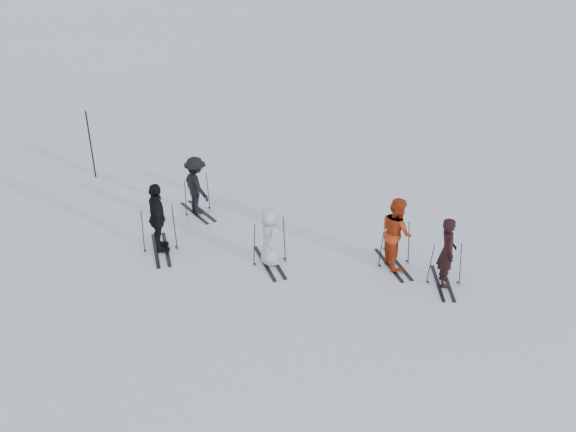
% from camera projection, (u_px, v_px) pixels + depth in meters
% --- Properties ---
extents(ground, '(120.00, 120.00, 0.00)m').
position_uv_depth(ground, '(306.00, 266.00, 16.49)').
color(ground, silver).
rests_on(ground, ground).
extents(skier_near_dark, '(0.69, 0.78, 1.79)m').
position_uv_depth(skier_near_dark, '(447.00, 253.00, 15.39)').
color(skier_near_dark, black).
rests_on(skier_near_dark, ground).
extents(skier_red, '(0.88, 1.04, 1.89)m').
position_uv_depth(skier_red, '(396.00, 233.00, 16.11)').
color(skier_red, '#B23514').
rests_on(skier_red, ground).
extents(skier_grey, '(0.60, 0.82, 1.54)m').
position_uv_depth(skier_grey, '(269.00, 237.00, 16.27)').
color(skier_grey, '#B6BCC1').
rests_on(skier_grey, ground).
extents(skier_uphill_left, '(0.71, 1.21, 1.93)m').
position_uv_depth(skier_uphill_left, '(158.00, 219.00, 16.73)').
color(skier_uphill_left, black).
rests_on(skier_uphill_left, ground).
extents(skier_uphill_far, '(0.79, 1.20, 1.74)m').
position_uv_depth(skier_uphill_far, '(196.00, 186.00, 18.67)').
color(skier_uphill_far, black).
rests_on(skier_uphill_far, ground).
extents(skis_near_dark, '(1.84, 1.55, 1.18)m').
position_uv_depth(skis_near_dark, '(446.00, 263.00, 15.53)').
color(skis_near_dark, black).
rests_on(skis_near_dark, ground).
extents(skis_red, '(1.84, 1.21, 1.24)m').
position_uv_depth(skis_red, '(395.00, 244.00, 16.27)').
color(skis_red, black).
rests_on(skis_red, ground).
extents(skis_grey, '(1.92, 1.22, 1.31)m').
position_uv_depth(skis_grey, '(269.00, 241.00, 16.32)').
color(skis_grey, black).
rests_on(skis_grey, ground).
extents(skis_uphill_left, '(2.02, 1.37, 1.35)m').
position_uv_depth(skis_uphill_left, '(159.00, 229.00, 16.87)').
color(skis_uphill_left, black).
rests_on(skis_uphill_left, ground).
extents(skis_uphill_far, '(1.78, 1.10, 1.22)m').
position_uv_depth(skis_uphill_far, '(197.00, 194.00, 18.79)').
color(skis_uphill_far, black).
rests_on(skis_uphill_far, ground).
extents(piste_marker, '(0.05, 0.05, 2.29)m').
position_uv_depth(piste_marker, '(91.00, 145.00, 20.73)').
color(piste_marker, black).
rests_on(piste_marker, ground).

